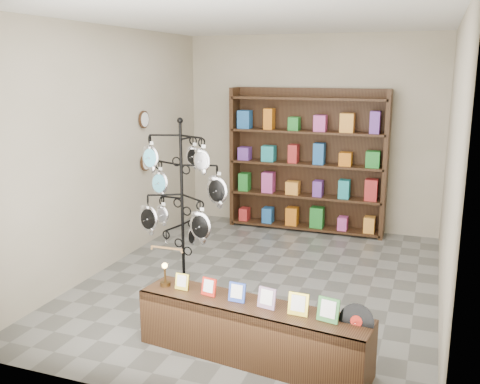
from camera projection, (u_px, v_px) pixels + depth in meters
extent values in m
plane|color=slate|center=(261.00, 282.00, 6.39)|extent=(5.00, 5.00, 0.00)
plane|color=#BCAD98|center=(311.00, 133.00, 8.34)|extent=(4.00, 0.00, 4.00)
plane|color=#BCAD98|center=(154.00, 212.00, 3.76)|extent=(4.00, 0.00, 4.00)
plane|color=#BCAD98|center=(111.00, 149.00, 6.71)|extent=(0.00, 5.00, 5.00)
plane|color=#BCAD98|center=(451.00, 169.00, 5.38)|extent=(0.00, 5.00, 5.00)
plane|color=white|center=(263.00, 19.00, 5.71)|extent=(5.00, 5.00, 0.00)
cylinder|color=black|center=(184.00, 292.00, 6.06)|extent=(0.43, 0.43, 0.03)
cylinder|color=black|center=(182.00, 211.00, 5.85)|extent=(0.04, 0.04, 1.93)
sphere|color=black|center=(180.00, 120.00, 5.63)|extent=(0.06, 0.06, 0.06)
ellipsoid|color=silver|center=(192.00, 237.00, 6.11)|extent=(0.10, 0.04, 0.20)
cube|color=tan|center=(167.00, 248.00, 5.70)|extent=(0.37, 0.03, 0.04)
cube|color=black|center=(252.00, 332.00, 4.64)|extent=(2.11, 0.68, 0.51)
cube|color=gold|center=(182.00, 282.00, 4.88)|extent=(0.14, 0.07, 0.15)
cube|color=red|center=(209.00, 287.00, 4.75)|extent=(0.15, 0.07, 0.16)
cube|color=#263FA5|center=(237.00, 292.00, 4.63)|extent=(0.16, 0.07, 0.17)
cube|color=#E54C33|center=(267.00, 298.00, 4.50)|extent=(0.17, 0.07, 0.18)
cube|color=gold|center=(298.00, 304.00, 4.37)|extent=(0.18, 0.08, 0.19)
cube|color=#337233|center=(328.00, 310.00, 4.26)|extent=(0.19, 0.08, 0.20)
cylinder|color=black|center=(356.00, 321.00, 4.22)|extent=(0.29, 0.10, 0.28)
cylinder|color=red|center=(356.00, 321.00, 4.21)|extent=(0.10, 0.04, 0.09)
cylinder|color=#4A3215|center=(165.00, 284.00, 4.98)|extent=(0.09, 0.09, 0.04)
cylinder|color=#4A3215|center=(165.00, 275.00, 4.96)|extent=(0.02, 0.02, 0.13)
sphere|color=#FFBF59|center=(165.00, 266.00, 4.94)|extent=(0.05, 0.05, 0.05)
cube|color=black|center=(309.00, 159.00, 8.37)|extent=(2.40, 0.04, 2.20)
cube|color=black|center=(235.00, 157.00, 8.62)|extent=(0.06, 0.36, 2.20)
cube|color=black|center=(386.00, 165.00, 7.83)|extent=(0.06, 0.36, 2.20)
cube|color=black|center=(305.00, 226.00, 8.46)|extent=(2.36, 0.36, 0.04)
cube|color=black|center=(306.00, 195.00, 8.35)|extent=(2.36, 0.36, 0.03)
cube|color=black|center=(307.00, 164.00, 8.24)|extent=(2.36, 0.36, 0.04)
cube|color=black|center=(308.00, 132.00, 8.12)|extent=(2.36, 0.36, 0.04)
cube|color=black|center=(309.00, 98.00, 8.01)|extent=(2.36, 0.36, 0.04)
cylinder|color=black|center=(144.00, 119.00, 7.37)|extent=(0.03, 0.24, 0.24)
cylinder|color=black|center=(146.00, 162.00, 7.50)|extent=(0.03, 0.24, 0.24)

